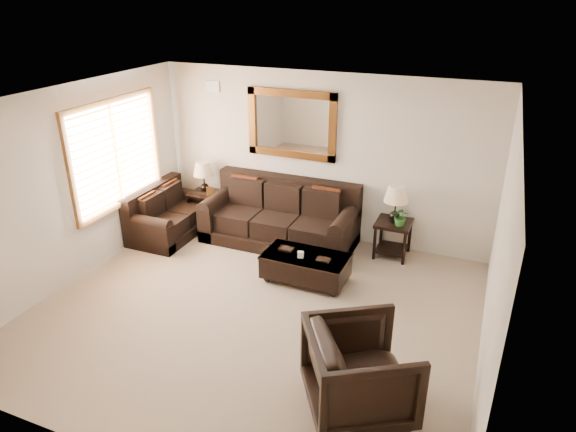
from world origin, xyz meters
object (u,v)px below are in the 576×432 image
at_px(end_table_left, 204,183).
at_px(end_table_right, 395,211).
at_px(loveseat, 168,217).
at_px(coffee_table, 306,265).
at_px(armchair, 360,368).
at_px(sofa, 281,220).

xyz_separation_m(end_table_left, end_table_right, (3.33, -0.01, 0.03)).
bearing_deg(loveseat, end_table_left, -25.75).
distance_m(coffee_table, armchair, 2.49).
distance_m(loveseat, armchair, 4.82).
xyz_separation_m(end_table_left, armchair, (3.70, -3.31, -0.23)).
bearing_deg(loveseat, armchair, -123.20).
distance_m(end_table_left, coffee_table, 2.70).
relative_size(sofa, coffee_table, 2.03).
bearing_deg(end_table_left, coffee_table, -27.57).
relative_size(sofa, end_table_left, 2.21).
relative_size(loveseat, armchair, 1.48).
bearing_deg(sofa, end_table_left, 172.94).
height_order(sofa, end_table_right, end_table_right).
bearing_deg(sofa, loveseat, -165.31).
xyz_separation_m(sofa, end_table_left, (-1.53, 0.19, 0.36)).
xyz_separation_m(loveseat, end_table_left, (0.33, 0.68, 0.42)).
xyz_separation_m(sofa, coffee_table, (0.83, -1.04, -0.11)).
distance_m(loveseat, coffee_table, 2.74).
relative_size(loveseat, coffee_table, 1.21).
distance_m(sofa, coffee_table, 1.34).
relative_size(end_table_right, armchair, 1.17).
bearing_deg(armchair, coffee_table, 1.38).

